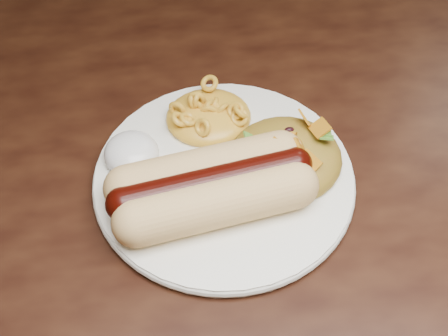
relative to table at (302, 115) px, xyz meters
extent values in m
cube|color=black|center=(0.00, 0.00, 0.07)|extent=(1.60, 0.90, 0.04)
cylinder|color=white|center=(-0.11, -0.16, 0.10)|extent=(0.26, 0.26, 0.01)
cylinder|color=#FFC47D|center=(-0.13, -0.20, 0.12)|extent=(0.14, 0.06, 0.04)
cylinder|color=#FFC47D|center=(-0.13, -0.17, 0.12)|extent=(0.14, 0.06, 0.04)
cylinder|color=#4A0803|center=(-0.13, -0.18, 0.13)|extent=(0.15, 0.05, 0.03)
ellipsoid|color=gold|center=(-0.12, -0.09, 0.12)|extent=(0.08, 0.07, 0.03)
ellipsoid|color=white|center=(-0.19, -0.13, 0.12)|extent=(0.06, 0.06, 0.03)
ellipsoid|color=#BC5C2B|center=(-0.06, -0.15, 0.12)|extent=(0.10, 0.10, 0.04)
cube|color=white|center=(-0.13, -0.19, 0.09)|extent=(0.04, 0.13, 0.00)
camera|label=1|loc=(-0.16, -0.52, 0.58)|focal=55.00mm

